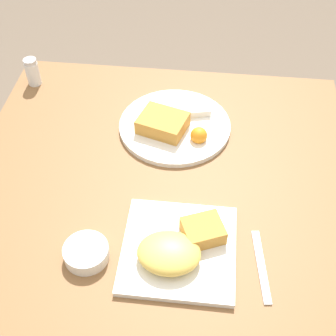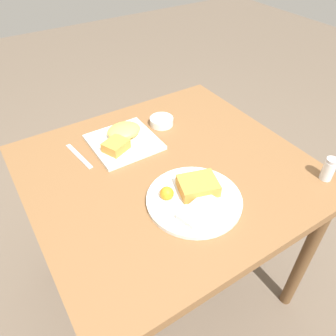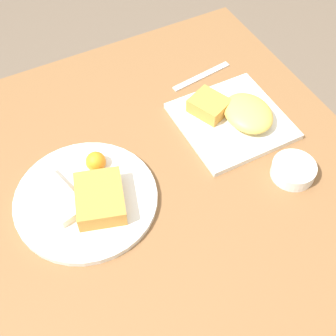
% 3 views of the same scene
% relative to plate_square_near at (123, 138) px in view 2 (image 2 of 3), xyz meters
% --- Properties ---
extents(ground_plane, '(8.00, 8.00, 0.00)m').
position_rel_plate_square_near_xyz_m(ground_plane, '(-0.07, 0.21, -0.76)').
color(ground_plane, brown).
extents(dining_table, '(0.94, 0.89, 0.74)m').
position_rel_plate_square_near_xyz_m(dining_table, '(-0.07, 0.21, -0.11)').
color(dining_table, brown).
rests_on(dining_table, ground_plane).
extents(plate_square_near, '(0.24, 0.24, 0.06)m').
position_rel_plate_square_near_xyz_m(plate_square_near, '(0.00, 0.00, 0.00)').
color(plate_square_near, white).
rests_on(plate_square_near, dining_table).
extents(plate_oval_far, '(0.30, 0.30, 0.05)m').
position_rel_plate_square_near_xyz_m(plate_oval_far, '(-0.05, 0.39, -0.01)').
color(plate_oval_far, white).
rests_on(plate_oval_far, dining_table).
extents(sauce_ramekin, '(0.09, 0.09, 0.03)m').
position_rel_plate_square_near_xyz_m(sauce_ramekin, '(-0.19, -0.03, -0.00)').
color(sauce_ramekin, white).
rests_on(sauce_ramekin, dining_table).
extents(salt_shaker, '(0.04, 0.04, 0.08)m').
position_rel_plate_square_near_xyz_m(salt_shaker, '(-0.48, 0.55, 0.01)').
color(salt_shaker, white).
rests_on(salt_shaker, dining_table).
extents(butter_knife, '(0.04, 0.17, 0.00)m').
position_rel_plate_square_near_xyz_m(butter_knife, '(0.17, -0.01, -0.02)').
color(butter_knife, silver).
rests_on(butter_knife, dining_table).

